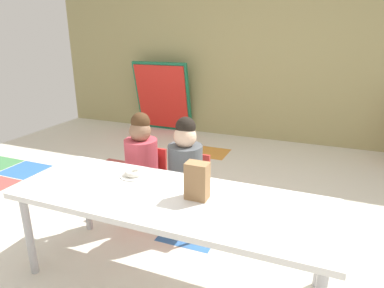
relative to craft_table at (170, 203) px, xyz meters
The scene contains 9 objects.
ground_plane 0.78m from the craft_table, 100.30° to the left, with size 6.67×5.43×0.02m.
back_wall 3.35m from the craft_table, 91.52° to the left, with size 6.67×0.10×2.68m, color tan.
craft_table is the anchor object (origin of this frame).
seated_child_near_camera 0.77m from the craft_table, 132.37° to the left, with size 0.32×0.32×0.92m.
seated_child_middle_seat 0.59m from the craft_table, 103.97° to the left, with size 0.32×0.31×0.92m.
folded_activity_table 3.45m from the craft_table, 117.50° to the left, with size 0.90×0.29×1.09m.
paper_bag_brown 0.23m from the craft_table, 12.45° to the left, with size 0.13×0.09×0.22m, color #9E754C.
paper_plate_near_edge 0.39m from the craft_table, 154.37° to the left, with size 0.18×0.18×0.01m, color white.
donut_powdered_on_plate 0.39m from the craft_table, 154.37° to the left, with size 0.12×0.12×0.04m, color white.
Camera 1 is at (0.88, -2.14, 1.51)m, focal length 31.53 mm.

